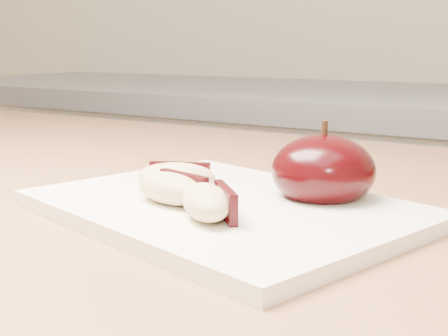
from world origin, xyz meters
The scene contains 6 objects.
back_cabinet centered at (0.00, 1.20, 0.47)m, with size 2.40×0.62×0.94m.
cutting_board centered at (0.07, 0.41, 0.91)m, with size 0.28×0.20×0.01m, color white.
apple_half centered at (0.13, 0.46, 0.93)m, with size 0.10×0.10×0.07m.
apple_wedge_a centered at (0.02, 0.42, 0.92)m, with size 0.07×0.05×0.02m.
apple_wedge_b centered at (0.05, 0.38, 0.92)m, with size 0.07×0.04×0.02m.
apple_wedge_c centered at (0.09, 0.37, 0.92)m, with size 0.07×0.07×0.02m.
Camera 1 is at (0.32, 0.03, 1.02)m, focal length 50.00 mm.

